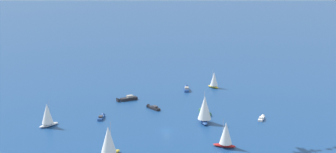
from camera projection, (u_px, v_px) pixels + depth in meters
ground_plane at (166, 131)px, 160.99m from camera, size 2000.00×2000.00×0.00m
sailboat_near_centre at (109, 141)px, 137.16m from camera, size 8.20×7.35×11.13m
motorboat_far_port at (205, 112)px, 180.72m from camera, size 8.32×4.64×2.35m
sailboat_far_stbd at (47, 115)px, 164.47m from camera, size 6.94×7.18×10.07m
motorboat_inshore at (126, 99)px, 199.60m from camera, size 6.73×9.68×2.80m
motorboat_offshore at (153, 108)px, 187.14m from camera, size 7.03×6.07×2.15m
motorboat_trailing at (186, 89)px, 217.70m from camera, size 8.91×2.53×2.57m
sailboat_ahead at (226, 134)px, 144.64m from camera, size 5.25×7.86×9.77m
sailboat_outer_ring_a at (214, 80)px, 221.23m from camera, size 6.74×6.01×9.13m
motorboat_outer_ring_b at (101, 117)px, 174.75m from camera, size 6.75×2.34×1.92m
sailboat_outer_ring_c at (205, 109)px, 168.36m from camera, size 9.44×5.20×12.16m
motorboat_outer_ring_e at (262, 118)px, 173.48m from camera, size 6.37×4.05×1.82m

